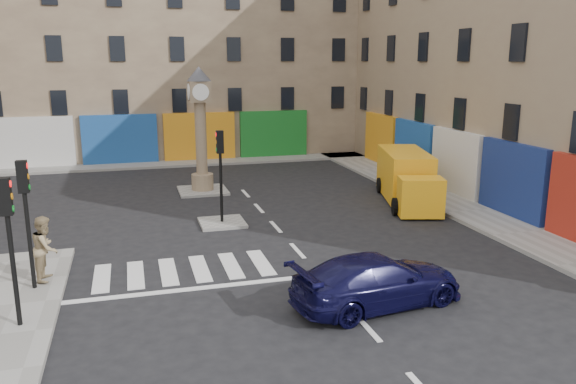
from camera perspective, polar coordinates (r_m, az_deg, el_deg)
name	(u,v)px	position (r m, az deg, el deg)	size (l,w,h in m)	color
ground	(338,296)	(16.22, 5.11, -10.46)	(120.00, 120.00, 0.00)	black
sidewalk_right	(432,195)	(28.44, 14.37, -0.25)	(2.60, 30.00, 0.15)	gray
sidewalk_far	(154,164)	(36.64, -13.41, 2.76)	(32.00, 2.40, 0.15)	gray
island_near	(222,223)	(23.03, -6.71, -3.11)	(1.80, 1.80, 0.12)	gray
island_far	(203,191)	(28.78, -8.64, 0.14)	(2.40, 2.40, 0.12)	gray
building_right	(556,29)	(31.42, 25.58, 14.72)	(10.00, 30.00, 16.00)	#8A775A
building_far	(144,31)	(41.92, -14.44, 15.56)	(32.00, 10.00, 17.00)	gray
traffic_light_left_near	(9,229)	(14.86, -26.50, -3.35)	(0.28, 0.22, 3.70)	black
traffic_light_left_far	(26,204)	(17.14, -25.11, -1.13)	(0.28, 0.22, 3.70)	black
traffic_light_island	(220,161)	(22.45, -6.88, 3.10)	(0.28, 0.22, 3.70)	black
clock_pillar	(200,122)	(28.20, -8.89, 7.06)	(1.20, 1.20, 6.10)	#8A775A
navy_sedan	(378,281)	(15.52, 9.08, -8.88)	(1.97, 4.85, 1.41)	black
yellow_van	(407,178)	(26.85, 12.00, 1.42)	(3.54, 6.60, 2.30)	#FFAB15
pedestrian_tan	(45,248)	(18.06, -23.42, -5.25)	(0.94, 0.73, 1.94)	#9D8660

